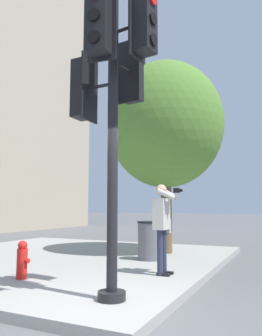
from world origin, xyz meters
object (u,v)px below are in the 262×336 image
traffic_signal_pole (114,76)px  fire_hydrant (22,260)px  person_photographer (162,220)px  trash_bin (149,240)px  street_tree (165,125)px

traffic_signal_pole → fire_hydrant: 3.55m
person_photographer → trash_bin: bearing=30.6°
fire_hydrant → trash_bin: bearing=-22.5°
trash_bin → street_tree: bearing=1.0°
traffic_signal_pole → street_tree: 4.87m
trash_bin → traffic_signal_pole: bearing=-165.7°
fire_hydrant → trash_bin: 3.18m
person_photographer → traffic_signal_pole: bearing=179.5°
street_tree → trash_bin: 3.43m
traffic_signal_pole → trash_bin: bearing=14.3°
fire_hydrant → street_tree: bearing=-15.6°
person_photographer → fire_hydrant: bearing=124.1°
traffic_signal_pole → street_tree: bearing=10.7°
fire_hydrant → person_photographer: bearing=-55.9°
fire_hydrant → trash_bin: (2.93, -1.22, 0.13)m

